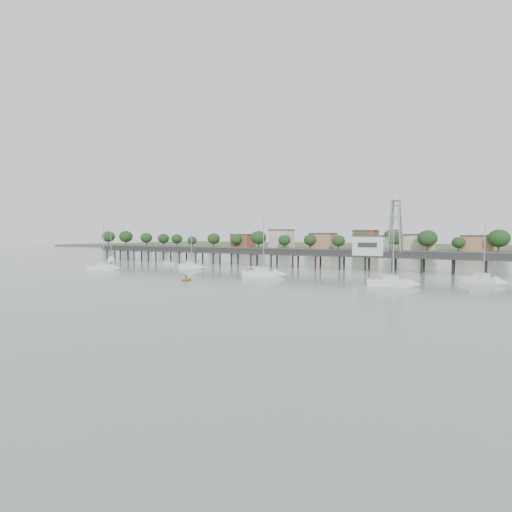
{
  "coord_description": "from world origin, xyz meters",
  "views": [
    {
      "loc": [
        54.91,
        -52.79,
        9.73
      ],
      "look_at": [
        0.61,
        42.0,
        4.0
      ],
      "focal_mm": 30.0,
      "sensor_mm": 36.0,
      "label": 1
    }
  ],
  "objects_px": {
    "pier": "(285,254)",
    "sailboat_b": "(194,266)",
    "sailboat_a": "(107,268)",
    "sailboat_d": "(398,283)",
    "yellow_dinghy": "(186,281)",
    "sailboat_f": "(111,261)",
    "sailboat_e": "(488,281)",
    "lattice_tower": "(396,228)",
    "sailboat_c": "(268,274)",
    "white_tender": "(168,263)"
  },
  "relations": [
    {
      "from": "pier",
      "to": "sailboat_b",
      "type": "height_order",
      "value": "sailboat_b"
    },
    {
      "from": "sailboat_a",
      "to": "sailboat_d",
      "type": "distance_m",
      "value": 74.49
    },
    {
      "from": "sailboat_d",
      "to": "yellow_dinghy",
      "type": "xyz_separation_m",
      "value": [
        -40.24,
        -11.61,
        -0.64
      ]
    },
    {
      "from": "sailboat_f",
      "to": "yellow_dinghy",
      "type": "relative_size",
      "value": 3.97
    },
    {
      "from": "sailboat_e",
      "to": "sailboat_d",
      "type": "bearing_deg",
      "value": -121.04
    },
    {
      "from": "pier",
      "to": "lattice_tower",
      "type": "distance_m",
      "value": 32.34
    },
    {
      "from": "sailboat_e",
      "to": "sailboat_c",
      "type": "distance_m",
      "value": 44.39
    },
    {
      "from": "sailboat_b",
      "to": "yellow_dinghy",
      "type": "relative_size",
      "value": 3.91
    },
    {
      "from": "pier",
      "to": "sailboat_c",
      "type": "bearing_deg",
      "value": -71.28
    },
    {
      "from": "sailboat_c",
      "to": "sailboat_f",
      "type": "height_order",
      "value": "sailboat_c"
    },
    {
      "from": "sailboat_e",
      "to": "sailboat_c",
      "type": "height_order",
      "value": "sailboat_c"
    },
    {
      "from": "sailboat_b",
      "to": "yellow_dinghy",
      "type": "bearing_deg",
      "value": -67.4
    },
    {
      "from": "pier",
      "to": "white_tender",
      "type": "relative_size",
      "value": 34.63
    },
    {
      "from": "white_tender",
      "to": "pier",
      "type": "bearing_deg",
      "value": 34.19
    },
    {
      "from": "sailboat_a",
      "to": "pier",
      "type": "bearing_deg",
      "value": 2.61
    },
    {
      "from": "sailboat_c",
      "to": "sailboat_f",
      "type": "xyz_separation_m",
      "value": [
        -67.92,
        14.98,
        0.02
      ]
    },
    {
      "from": "pier",
      "to": "sailboat_c",
      "type": "distance_m",
      "value": 29.45
    },
    {
      "from": "sailboat_d",
      "to": "white_tender",
      "type": "relative_size",
      "value": 3.28
    },
    {
      "from": "sailboat_c",
      "to": "white_tender",
      "type": "relative_size",
      "value": 3.45
    },
    {
      "from": "sailboat_c",
      "to": "yellow_dinghy",
      "type": "xyz_separation_m",
      "value": [
        -10.87,
        -15.83,
        -0.63
      ]
    },
    {
      "from": "sailboat_a",
      "to": "yellow_dinghy",
      "type": "bearing_deg",
      "value": -56.44
    },
    {
      "from": "sailboat_d",
      "to": "sailboat_f",
      "type": "height_order",
      "value": "sailboat_d"
    },
    {
      "from": "sailboat_a",
      "to": "white_tender",
      "type": "relative_size",
      "value": 3.0
    },
    {
      "from": "sailboat_c",
      "to": "sailboat_f",
      "type": "distance_m",
      "value": 69.55
    },
    {
      "from": "sailboat_d",
      "to": "yellow_dinghy",
      "type": "distance_m",
      "value": 41.89
    },
    {
      "from": "pier",
      "to": "lattice_tower",
      "type": "xyz_separation_m",
      "value": [
        31.5,
        0.0,
        7.31
      ]
    },
    {
      "from": "sailboat_d",
      "to": "lattice_tower",
      "type": "bearing_deg",
      "value": 87.53
    },
    {
      "from": "sailboat_e",
      "to": "yellow_dinghy",
      "type": "height_order",
      "value": "sailboat_e"
    },
    {
      "from": "sailboat_e",
      "to": "white_tender",
      "type": "distance_m",
      "value": 88.08
    },
    {
      "from": "sailboat_b",
      "to": "sailboat_c",
      "type": "bearing_deg",
      "value": -29.82
    },
    {
      "from": "sailboat_b",
      "to": "sailboat_d",
      "type": "xyz_separation_m",
      "value": [
        57.53,
        -13.03,
        -0.01
      ]
    },
    {
      "from": "sailboat_f",
      "to": "sailboat_a",
      "type": "bearing_deg",
      "value": 2.22
    },
    {
      "from": "sailboat_a",
      "to": "sailboat_b",
      "type": "xyz_separation_m",
      "value": [
        16.93,
        15.34,
        0.01
      ]
    },
    {
      "from": "sailboat_c",
      "to": "sailboat_b",
      "type": "xyz_separation_m",
      "value": [
        -28.16,
        8.81,
        0.02
      ]
    },
    {
      "from": "yellow_dinghy",
      "to": "sailboat_f",
      "type": "bearing_deg",
      "value": 149.69
    },
    {
      "from": "sailboat_a",
      "to": "sailboat_d",
      "type": "height_order",
      "value": "sailboat_d"
    },
    {
      "from": "sailboat_a",
      "to": "sailboat_b",
      "type": "distance_m",
      "value": 22.84
    },
    {
      "from": "sailboat_e",
      "to": "sailboat_d",
      "type": "xyz_separation_m",
      "value": [
        -14.26,
        -12.41,
        -0.01
      ]
    },
    {
      "from": "lattice_tower",
      "to": "sailboat_f",
      "type": "height_order",
      "value": "lattice_tower"
    },
    {
      "from": "white_tender",
      "to": "sailboat_a",
      "type": "bearing_deg",
      "value": -76.7
    },
    {
      "from": "sailboat_c",
      "to": "sailboat_f",
      "type": "relative_size",
      "value": 1.28
    },
    {
      "from": "sailboat_c",
      "to": "sailboat_a",
      "type": "bearing_deg",
      "value": 161.06
    },
    {
      "from": "lattice_tower",
      "to": "yellow_dinghy",
      "type": "distance_m",
      "value": 55.75
    },
    {
      "from": "sailboat_d",
      "to": "sailboat_e",
      "type": "bearing_deg",
      "value": 25.75
    },
    {
      "from": "pier",
      "to": "sailboat_f",
      "type": "relative_size",
      "value": 12.86
    },
    {
      "from": "lattice_tower",
      "to": "sailboat_c",
      "type": "height_order",
      "value": "lattice_tower"
    },
    {
      "from": "pier",
      "to": "sailboat_f",
      "type": "distance_m",
      "value": 59.98
    },
    {
      "from": "pier",
      "to": "sailboat_b",
      "type": "xyz_separation_m",
      "value": [
        -18.76,
        -18.92,
        -3.14
      ]
    },
    {
      "from": "sailboat_b",
      "to": "sailboat_f",
      "type": "distance_m",
      "value": 40.24
    },
    {
      "from": "lattice_tower",
      "to": "white_tender",
      "type": "relative_size",
      "value": 3.58
    }
  ]
}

